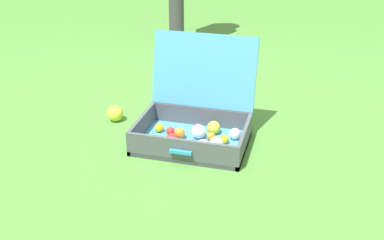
% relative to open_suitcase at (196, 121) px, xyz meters
% --- Properties ---
extents(ground_plane, '(16.00, 16.00, 0.00)m').
position_rel_open_suitcase_xyz_m(ground_plane, '(-0.02, -0.14, -0.11)').
color(ground_plane, '#4C8C38').
extents(open_suitcase, '(0.57, 0.52, 0.52)m').
position_rel_open_suitcase_xyz_m(open_suitcase, '(0.00, 0.00, 0.00)').
color(open_suitcase, '#4799C6').
rests_on(open_suitcase, ground).
extents(stray_ball_on_grass, '(0.09, 0.09, 0.09)m').
position_rel_open_suitcase_xyz_m(stray_ball_on_grass, '(-0.51, 0.10, -0.07)').
color(stray_ball_on_grass, '#CCDB38').
rests_on(stray_ball_on_grass, ground).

